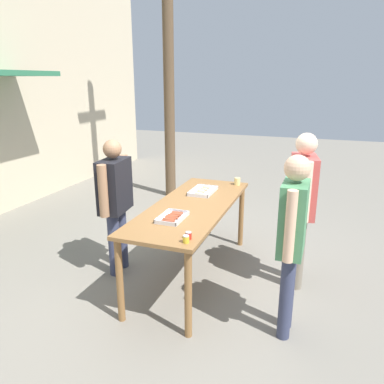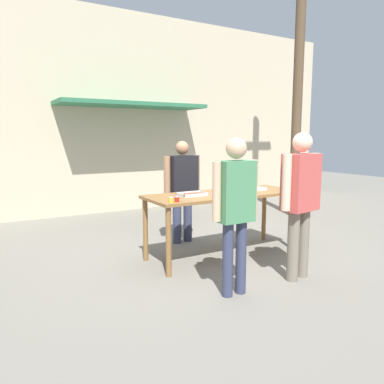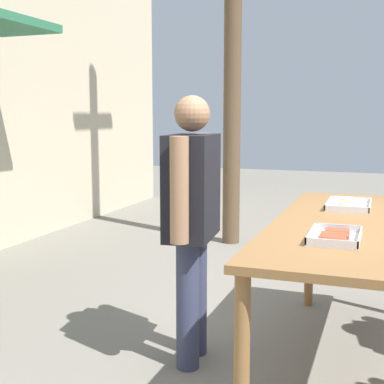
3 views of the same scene
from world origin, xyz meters
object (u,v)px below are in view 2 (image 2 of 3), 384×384
(food_tray_sausages, at_px, (192,195))
(person_customer_holding_hotdog, at_px, (235,202))
(condiment_jar_mustard, at_px, (171,200))
(condiment_jar_ketchup, at_px, (177,199))
(beer_cup, at_px, (290,187))
(person_customer_with_cup, at_px, (300,194))
(food_tray_buns, at_px, (250,189))
(utility_pole, at_px, (298,79))
(person_server_behind_table, at_px, (182,184))

(food_tray_sausages, height_order, person_customer_holding_hotdog, person_customer_holding_hotdog)
(condiment_jar_mustard, bearing_deg, condiment_jar_ketchup, 5.25)
(food_tray_sausages, xyz_separation_m, beer_cup, (1.51, -0.33, 0.03))
(beer_cup, distance_m, person_customer_with_cup, 1.17)
(food_tray_buns, relative_size, utility_pole, 0.08)
(person_customer_holding_hotdog, height_order, person_customer_with_cup, person_customer_with_cup)
(food_tray_sausages, relative_size, condiment_jar_ketchup, 5.60)
(food_tray_buns, relative_size, person_customer_with_cup, 0.26)
(utility_pole, bearing_deg, condiment_jar_ketchup, -154.56)
(food_tray_sausages, height_order, food_tray_buns, food_tray_buns)
(person_server_behind_table, bearing_deg, person_customer_with_cup, -84.07)
(person_customer_with_cup, bearing_deg, food_tray_sausages, -67.76)
(food_tray_sausages, relative_size, food_tray_buns, 0.84)
(person_customer_with_cup, bearing_deg, condiment_jar_mustard, -44.91)
(person_customer_with_cup, bearing_deg, food_tray_buns, -110.66)
(beer_cup, bearing_deg, person_customer_with_cup, -129.43)
(food_tray_sausages, distance_m, food_tray_buns, 1.01)
(food_tray_buns, xyz_separation_m, utility_pole, (2.48, 1.52, 1.99))
(food_tray_buns, bearing_deg, person_server_behind_table, 127.62)
(beer_cup, distance_m, utility_pole, 3.33)
(condiment_jar_ketchup, distance_m, person_server_behind_table, 1.42)
(food_tray_buns, xyz_separation_m, person_server_behind_table, (-0.67, 0.88, 0.03))
(condiment_jar_mustard, height_order, person_server_behind_table, person_server_behind_table)
(person_server_behind_table, xyz_separation_m, person_customer_holding_hotdog, (-0.51, -2.10, 0.06))
(condiment_jar_ketchup, xyz_separation_m, person_server_behind_table, (0.74, 1.21, 0.02))
(person_customer_holding_hotdog, bearing_deg, person_customer_with_cup, 179.90)
(condiment_jar_mustard, relative_size, utility_pole, 0.01)
(food_tray_sausages, relative_size, utility_pole, 0.07)
(person_customer_with_cup, xyz_separation_m, utility_pole, (2.71, 2.75, 1.87))
(condiment_jar_mustard, relative_size, beer_cup, 0.69)
(beer_cup, bearing_deg, person_customer_holding_hotdog, -152.21)
(person_server_behind_table, bearing_deg, condiment_jar_ketchup, -127.43)
(person_server_behind_table, distance_m, person_customer_holding_hotdog, 2.16)
(condiment_jar_ketchup, bearing_deg, food_tray_sausages, 39.17)
(food_tray_sausages, height_order, condiment_jar_ketchup, condiment_jar_ketchup)
(person_customer_holding_hotdog, bearing_deg, beer_cup, -151.75)
(food_tray_buns, bearing_deg, person_customer_holding_hotdog, -134.16)
(beer_cup, bearing_deg, person_server_behind_table, 134.42)
(food_tray_buns, distance_m, person_customer_with_cup, 1.26)
(food_tray_buns, relative_size, condiment_jar_mustard, 6.64)
(food_tray_buns, height_order, person_customer_holding_hotdog, person_customer_holding_hotdog)
(person_customer_holding_hotdog, bearing_deg, food_tray_sausages, -97.91)
(beer_cup, bearing_deg, condiment_jar_mustard, -179.63)
(person_customer_with_cup, bearing_deg, person_server_behind_table, -88.08)
(condiment_jar_mustard, xyz_separation_m, beer_cup, (2.01, 0.01, 0.02))
(condiment_jar_mustard, distance_m, person_server_behind_table, 1.47)
(condiment_jar_mustard, distance_m, beer_cup, 2.01)
(food_tray_buns, bearing_deg, food_tray_sausages, -179.98)
(condiment_jar_ketchup, height_order, utility_pole, utility_pole)
(beer_cup, height_order, person_server_behind_table, person_server_behind_table)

